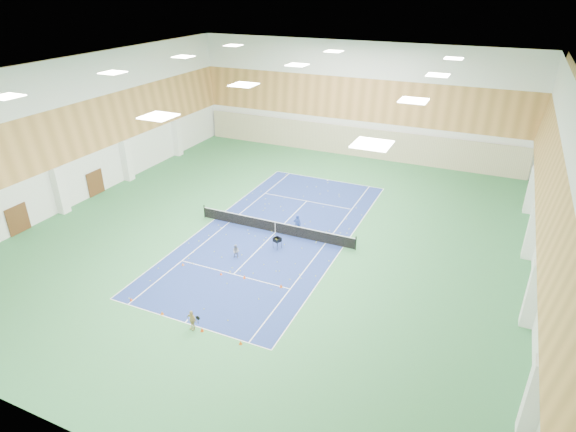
{
  "coord_description": "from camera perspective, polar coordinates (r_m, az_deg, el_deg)",
  "views": [
    {
      "loc": [
        14.32,
        -29.34,
        17.57
      ],
      "look_at": [
        1.37,
        -0.65,
        2.0
      ],
      "focal_mm": 30.0,
      "sensor_mm": 36.0,
      "label": 1
    }
  ],
  "objects": [
    {
      "name": "cone_svc_b",
      "position": [
        32.25,
        -7.94,
        -6.78
      ],
      "size": [
        0.17,
        0.17,
        0.19
      ],
      "primitive_type": "cone",
      "color": "#F5480C",
      "rests_on": "ground"
    },
    {
      "name": "tennis_net",
      "position": [
        36.81,
        -1.52,
        -1.22
      ],
      "size": [
        12.8,
        0.1,
        1.1
      ],
      "primitive_type": null,
      "color": "black",
      "rests_on": "ground"
    },
    {
      "name": "child_court",
      "position": [
        33.77,
        -6.17,
        -4.2
      ],
      "size": [
        0.54,
        0.45,
        1.01
      ],
      "primitive_type": "imported",
      "rotation": [
        0.0,
        0.0,
        0.16
      ],
      "color": "gray",
      "rests_on": "ground"
    },
    {
      "name": "coach",
      "position": [
        36.6,
        1.09,
        -0.95
      ],
      "size": [
        0.67,
        0.53,
        1.6
      ],
      "primitive_type": "imported",
      "rotation": [
        0.0,
        0.0,
        3.42
      ],
      "color": "#213A9B",
      "rests_on": "ground"
    },
    {
      "name": "cone_base_a",
      "position": [
        31.09,
        -18.1,
        -9.37
      ],
      "size": [
        0.19,
        0.19,
        0.2
      ],
      "primitive_type": "cone",
      "color": "#DF420B",
      "rests_on": "ground"
    },
    {
      "name": "wood_cladding",
      "position": [
        34.02,
        -1.67,
        9.97
      ],
      "size": [
        36.0,
        40.0,
        8.0
      ],
      "primitive_type": null,
      "color": "#C48A49",
      "rests_on": "room_shell"
    },
    {
      "name": "back_curtain",
      "position": [
        53.57,
        7.76,
        8.74
      ],
      "size": [
        35.4,
        0.16,
        3.2
      ],
      "primitive_type": "cube",
      "color": "#C6B793",
      "rests_on": "ground"
    },
    {
      "name": "cone_base_c",
      "position": [
        27.78,
        -10.16,
        -13.11
      ],
      "size": [
        0.2,
        0.2,
        0.22
      ],
      "primitive_type": "cone",
      "color": "#F6410C",
      "rests_on": "ground"
    },
    {
      "name": "child_apron",
      "position": [
        27.72,
        -11.33,
        -11.99
      ],
      "size": [
        0.77,
        0.44,
        1.24
      ],
      "primitive_type": "imported",
      "rotation": [
        0.0,
        0.0,
        -0.19
      ],
      "color": "tan",
      "rests_on": "ground"
    },
    {
      "name": "ground",
      "position": [
        37.07,
        -1.51,
        -1.98
      ],
      "size": [
        40.0,
        40.0,
        0.0
      ],
      "primitive_type": "plane",
      "color": "#307040",
      "rests_on": "ground"
    },
    {
      "name": "cone_svc_d",
      "position": [
        30.75,
        -0.83,
        -8.27
      ],
      "size": [
        0.21,
        0.21,
        0.23
      ],
      "primitive_type": "cone",
      "color": "#DD4F0B",
      "rests_on": "ground"
    },
    {
      "name": "ball_cart",
      "position": [
        34.73,
        -1.28,
        -3.24
      ],
      "size": [
        0.66,
        0.66,
        0.88
      ],
      "primitive_type": null,
      "rotation": [
        0.0,
        0.0,
        -0.38
      ],
      "color": "black",
      "rests_on": "ground"
    },
    {
      "name": "room_shell",
      "position": [
        34.63,
        -1.63,
        6.8
      ],
      "size": [
        36.0,
        40.0,
        12.0
      ],
      "primitive_type": null,
      "color": "white",
      "rests_on": "ground"
    },
    {
      "name": "cone_svc_a",
      "position": [
        33.69,
        -12.35,
        -5.6
      ],
      "size": [
        0.18,
        0.18,
        0.19
      ],
      "primitive_type": "cone",
      "color": "orange",
      "rests_on": "ground"
    },
    {
      "name": "court_surface",
      "position": [
        37.07,
        -1.51,
        -1.97
      ],
      "size": [
        10.97,
        23.77,
        0.01
      ],
      "primitive_type": "cube",
      "color": "navy",
      "rests_on": "ground"
    },
    {
      "name": "tennis_balls_scatter",
      "position": [
        37.05,
        -1.51,
        -1.91
      ],
      "size": [
        10.57,
        22.77,
        0.07
      ],
      "primitive_type": null,
      "color": "#B8CA22",
      "rests_on": "ground"
    },
    {
      "name": "door_left_a",
      "position": [
        42.02,
        -29.36,
        -0.35
      ],
      "size": [
        0.08,
        1.8,
        2.2
      ],
      "primitive_type": "cube",
      "color": "#593319",
      "rests_on": "ground"
    },
    {
      "name": "door_left_b",
      "position": [
        46.59,
        -21.86,
        3.66
      ],
      "size": [
        0.08,
        1.8,
        2.2
      ],
      "primitive_type": "cube",
      "color": "#593319",
      "rests_on": "ground"
    },
    {
      "name": "ceiling_light_grid",
      "position": [
        33.13,
        -1.77,
        16.49
      ],
      "size": [
        21.4,
        25.4,
        0.06
      ],
      "primitive_type": null,
      "color": "white",
      "rests_on": "room_shell"
    },
    {
      "name": "cone_base_d",
      "position": [
        26.69,
        -5.65,
        -14.7
      ],
      "size": [
        0.2,
        0.2,
        0.22
      ],
      "primitive_type": "cone",
      "color": "#DB530B",
      "rests_on": "ground"
    },
    {
      "name": "cone_base_b",
      "position": [
        29.45,
        -14.7,
        -11.06
      ],
      "size": [
        0.2,
        0.2,
        0.22
      ],
      "primitive_type": "cone",
      "color": "orange",
      "rests_on": "ground"
    },
    {
      "name": "cone_svc_c",
      "position": [
        31.72,
        -5.19,
        -7.18
      ],
      "size": [
        0.21,
        0.21,
        0.23
      ],
      "primitive_type": "cone",
      "color": "#FF4F0D",
      "rests_on": "ground"
    }
  ]
}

